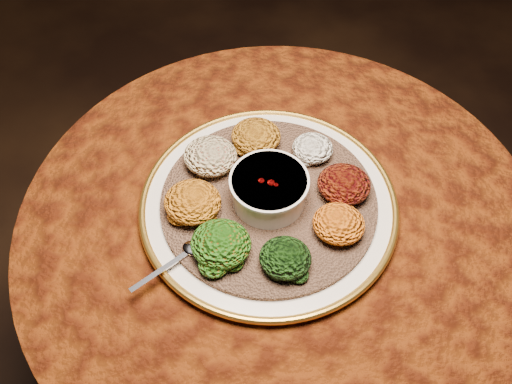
# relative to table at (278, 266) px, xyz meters

# --- Properties ---
(table) EXTENTS (0.96, 0.96, 0.73)m
(table) POSITION_rel_table_xyz_m (0.00, 0.00, 0.00)
(table) COLOR black
(table) RESTS_ON ground
(platter) EXTENTS (0.51, 0.51, 0.02)m
(platter) POSITION_rel_table_xyz_m (-0.03, 0.01, 0.19)
(platter) COLOR beige
(platter) RESTS_ON table
(injera) EXTENTS (0.47, 0.47, 0.01)m
(injera) POSITION_rel_table_xyz_m (-0.03, 0.01, 0.20)
(injera) COLOR brown
(injera) RESTS_ON platter
(stew_bowl) EXTENTS (0.14, 0.14, 0.06)m
(stew_bowl) POSITION_rel_table_xyz_m (-0.03, 0.01, 0.24)
(stew_bowl) COLOR silver
(stew_bowl) RESTS_ON injera
(spoon) EXTENTS (0.10, 0.12, 0.01)m
(spoon) POSITION_rel_table_xyz_m (-0.13, -0.13, 0.21)
(spoon) COLOR silver
(spoon) RESTS_ON injera
(portion_ayib) EXTENTS (0.08, 0.07, 0.04)m
(portion_ayib) POSITION_rel_table_xyz_m (0.03, 0.13, 0.23)
(portion_ayib) COLOR white
(portion_ayib) RESTS_ON injera
(portion_kitfo) EXTENTS (0.10, 0.09, 0.05)m
(portion_kitfo) POSITION_rel_table_xyz_m (0.10, 0.06, 0.23)
(portion_kitfo) COLOR black
(portion_kitfo) RESTS_ON injera
(portion_tikil) EXTENTS (0.09, 0.09, 0.04)m
(portion_tikil) POSITION_rel_table_xyz_m (0.10, -0.03, 0.23)
(portion_tikil) COLOR #B86B0F
(portion_tikil) RESTS_ON injera
(portion_gomen) EXTENTS (0.09, 0.08, 0.04)m
(portion_gomen) POSITION_rel_table_xyz_m (0.03, -0.11, 0.23)
(portion_gomen) COLOR black
(portion_gomen) RESTS_ON injera
(portion_mixveg) EXTENTS (0.10, 0.10, 0.05)m
(portion_mixveg) POSITION_rel_table_xyz_m (-0.08, -0.11, 0.23)
(portion_mixveg) COLOR #8F3509
(portion_mixveg) RESTS_ON injera
(portion_kik) EXTENTS (0.10, 0.10, 0.05)m
(portion_kik) POSITION_rel_table_xyz_m (-0.15, -0.04, 0.23)
(portion_kik) COLOR #C06710
(portion_kik) RESTS_ON injera
(portion_timatim) EXTENTS (0.10, 0.09, 0.05)m
(portion_timatim) POSITION_rel_table_xyz_m (-0.15, 0.07, 0.23)
(portion_timatim) COLOR maroon
(portion_timatim) RESTS_ON injera
(portion_shiro) EXTENTS (0.09, 0.09, 0.05)m
(portion_shiro) POSITION_rel_table_xyz_m (-0.08, 0.14, 0.23)
(portion_shiro) COLOR #A36513
(portion_shiro) RESTS_ON injera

